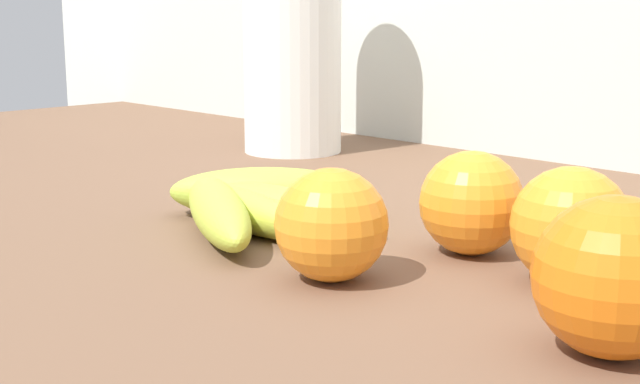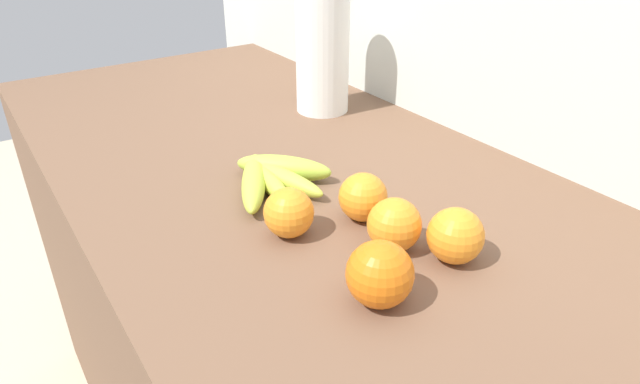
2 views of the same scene
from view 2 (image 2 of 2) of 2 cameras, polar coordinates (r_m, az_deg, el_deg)
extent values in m
cube|color=brown|center=(1.23, -1.02, -18.36)|extent=(1.80, 0.75, 0.94)
cube|color=silver|center=(1.32, 13.70, -5.18)|extent=(2.20, 0.06, 1.30)
ellipsoid|color=#B4C83F|center=(0.90, -6.89, 1.05)|extent=(0.19, 0.13, 0.04)
ellipsoid|color=#B7C23F|center=(0.91, -5.52, 1.25)|extent=(0.17, 0.05, 0.03)
ellipsoid|color=#B2C43F|center=(0.92, -4.27, 1.55)|extent=(0.19, 0.08, 0.03)
ellipsoid|color=#A9C73F|center=(0.94, -3.81, 2.52)|extent=(0.15, 0.14, 0.04)
sphere|color=orange|center=(0.76, 7.72, -3.40)|extent=(0.08, 0.08, 0.08)
sphere|color=orange|center=(0.66, 6.23, -8.48)|extent=(0.08, 0.08, 0.08)
sphere|color=orange|center=(0.78, -3.27, -2.16)|extent=(0.07, 0.07, 0.07)
sphere|color=orange|center=(0.82, 4.28, -0.60)|extent=(0.07, 0.07, 0.07)
sphere|color=orange|center=(0.75, 13.89, -4.43)|extent=(0.08, 0.08, 0.08)
cylinder|color=white|center=(1.22, 0.26, 14.73)|extent=(0.12, 0.12, 0.28)
cylinder|color=gray|center=(1.21, 0.26, 15.41)|extent=(0.02, 0.02, 0.31)
camera|label=1|loc=(0.33, -32.05, -31.88)|focal=50.56mm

